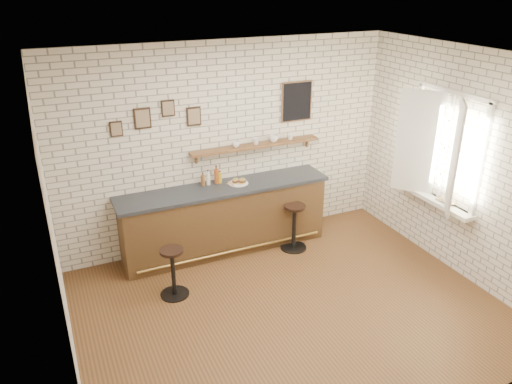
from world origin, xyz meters
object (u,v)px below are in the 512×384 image
bar_counter (225,218)px  sandwich_plate (238,183)px  shelf_cup_b (256,141)px  shelf_cup_d (290,137)px  shelf_cup_a (236,144)px  shelf_cup_c (273,139)px  book_lower (442,202)px  bitters_bottle_amber (216,176)px  bar_stool_right (294,226)px  ciabatta_sandwich (239,181)px  bar_stool_left (173,271)px  condiment_bottle_yellow (220,178)px  book_upper (443,201)px  bitters_bottle_brown (203,180)px  bitters_bottle_white (208,179)px

bar_counter → sandwich_plate: bearing=4.5°
bar_counter → shelf_cup_b: shelf_cup_b is taller
shelf_cup_b → shelf_cup_d: bearing=-60.7°
shelf_cup_a → shelf_cup_c: size_ratio=0.84×
shelf_cup_c → book_lower: size_ratio=0.54×
bitters_bottle_amber → bar_stool_right: 1.36m
ciabatta_sandwich → bar_stool_left: size_ratio=0.33×
sandwich_plate → book_lower: 2.83m
sandwich_plate → ciabatta_sandwich: 0.04m
condiment_bottle_yellow → shelf_cup_b: (0.59, 0.04, 0.46)m
condiment_bottle_yellow → bar_stool_left: bearing=-135.8°
bar_counter → book_upper: size_ratio=15.33×
bitters_bottle_amber → shelf_cup_c: size_ratio=2.09×
book_lower → bar_stool_right: bearing=141.4°
bar_counter → book_upper: 3.06m
shelf_cup_c → shelf_cup_d: (0.28, 0.00, -0.01)m
bitters_bottle_brown → bar_stool_left: (-0.77, -0.99, -0.73)m
bitters_bottle_amber → bar_stool_left: (-0.97, -0.99, -0.76)m
bar_counter → bar_stool_left: size_ratio=4.66×
bitters_bottle_brown → condiment_bottle_yellow: (0.26, 0.00, -0.00)m
sandwich_plate → shelf_cup_b: size_ratio=2.65×
bar_stool_right → condiment_bottle_yellow: bearing=148.8°
shelf_cup_c → shelf_cup_d: bearing=-81.0°
ciabatta_sandwich → bitters_bottle_amber: size_ratio=0.81×
condiment_bottle_yellow → book_lower: bearing=-33.9°
shelf_cup_a → book_lower: 2.96m
ciabatta_sandwich → shelf_cup_d: (0.92, 0.18, 0.49)m
sandwich_plate → book_upper: bearing=-34.4°
bitters_bottle_white → shelf_cup_a: (0.45, 0.04, 0.44)m
shelf_cup_c → book_upper: bearing=-127.5°
bar_stool_left → book_upper: size_ratio=3.29×
sandwich_plate → bitters_bottle_white: (-0.41, 0.14, 0.08)m
bar_stool_right → shelf_cup_b: size_ratio=6.69×
shelf_cup_a → condiment_bottle_yellow: bearing=148.2°
bar_counter → bitters_bottle_brown: bitters_bottle_brown is taller
ciabatta_sandwich → shelf_cup_c: (0.64, 0.18, 0.50)m
book_upper → condiment_bottle_yellow: bearing=175.0°
condiment_bottle_yellow → book_upper: condiment_bottle_yellow is taller
bitters_bottle_brown → book_upper: 3.33m
shelf_cup_b → book_upper: bearing=-102.7°
shelf_cup_a → shelf_cup_b: bearing=-40.2°
bar_counter → shelf_cup_a: size_ratio=28.55×
shelf_cup_c → shelf_cup_b: bearing=99.0°
ciabatta_sandwich → shelf_cup_b: bearing=27.5°
condiment_bottle_yellow → book_upper: (2.57, -1.75, -0.13)m
bitters_bottle_amber → book_lower: size_ratio=1.13×
shelf_cup_a → bar_stool_right: bearing=-82.9°
bar_stool_left → shelf_cup_c: shelf_cup_c is taller
shelf_cup_a → sandwich_plate: bearing=-144.5°
bar_stool_right → shelf_cup_d: bearing=70.0°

